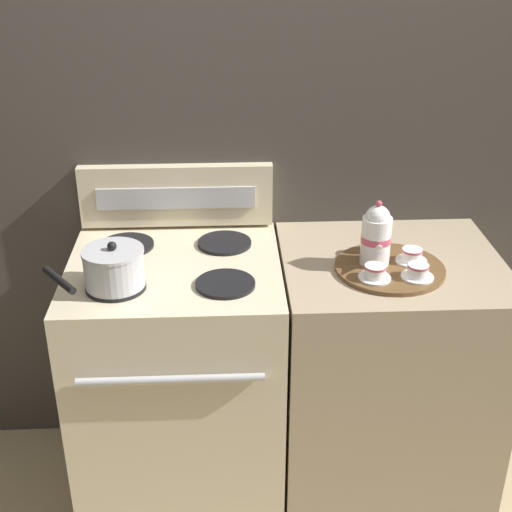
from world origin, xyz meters
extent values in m
plane|color=tan|center=(0.00, 0.00, 0.00)|extent=(6.00, 6.00, 0.00)
cube|color=#423D38|center=(0.00, 0.35, 1.10)|extent=(6.00, 0.05, 2.20)
cube|color=beige|center=(-0.37, 0.00, 0.46)|extent=(0.69, 0.64, 0.92)
cylinder|color=silver|center=(-0.37, -0.34, 0.72)|extent=(0.55, 0.02, 0.02)
cylinder|color=black|center=(-0.53, 0.14, 0.93)|extent=(0.18, 0.18, 0.01)
cylinder|color=black|center=(-0.20, 0.14, 0.93)|extent=(0.18, 0.18, 0.01)
cylinder|color=black|center=(-0.53, -0.14, 0.93)|extent=(0.18, 0.18, 0.01)
cylinder|color=black|center=(-0.20, -0.14, 0.93)|extent=(0.18, 0.18, 0.01)
cube|color=beige|center=(-0.37, 0.30, 1.04)|extent=(0.68, 0.05, 0.22)
cube|color=#B7B7BC|center=(-0.37, 0.27, 1.04)|extent=(0.55, 0.01, 0.08)
cube|color=tan|center=(0.35, 0.00, 0.46)|extent=(0.72, 0.64, 0.92)
cylinder|color=#B7B7BC|center=(-0.53, -0.14, 0.99)|extent=(0.18, 0.18, 0.11)
cylinder|color=#B7B7BC|center=(-0.53, -0.14, 1.05)|extent=(0.19, 0.19, 0.01)
sphere|color=black|center=(-0.53, -0.14, 1.06)|extent=(0.03, 0.03, 0.03)
cylinder|color=black|center=(-0.67, -0.25, 1.01)|extent=(0.12, 0.15, 0.02)
cylinder|color=brown|center=(0.32, -0.07, 0.93)|extent=(0.35, 0.35, 0.01)
cylinder|color=white|center=(0.28, -0.04, 1.01)|extent=(0.09, 0.09, 0.16)
cylinder|color=#C6475B|center=(0.28, -0.04, 1.02)|extent=(0.10, 0.10, 0.02)
sphere|color=white|center=(0.28, -0.04, 1.09)|extent=(0.08, 0.08, 0.08)
sphere|color=#C6475B|center=(0.28, -0.04, 1.14)|extent=(0.02, 0.02, 0.02)
cone|color=white|center=(0.28, -0.11, 1.02)|extent=(0.03, 0.07, 0.06)
cylinder|color=white|center=(0.39, -0.15, 0.94)|extent=(0.10, 0.10, 0.01)
cylinder|color=white|center=(0.39, -0.15, 0.96)|extent=(0.07, 0.07, 0.04)
cylinder|color=#C6475B|center=(0.39, -0.15, 0.98)|extent=(0.07, 0.07, 0.01)
cylinder|color=white|center=(0.40, -0.04, 0.94)|extent=(0.10, 0.10, 0.01)
cylinder|color=white|center=(0.40, -0.04, 0.96)|extent=(0.07, 0.07, 0.04)
cylinder|color=#C6475B|center=(0.40, -0.04, 0.98)|extent=(0.07, 0.07, 0.01)
cylinder|color=white|center=(0.26, -0.15, 0.94)|extent=(0.10, 0.10, 0.01)
cylinder|color=white|center=(0.26, -0.15, 0.96)|extent=(0.07, 0.07, 0.04)
cylinder|color=#C6475B|center=(0.26, -0.15, 0.98)|extent=(0.07, 0.07, 0.01)
cylinder|color=white|center=(0.30, 0.04, 0.97)|extent=(0.06, 0.06, 0.07)
cylinder|color=#C6475B|center=(0.30, 0.04, 0.97)|extent=(0.06, 0.06, 0.01)
camera|label=1|loc=(-0.20, -2.05, 1.98)|focal=50.00mm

